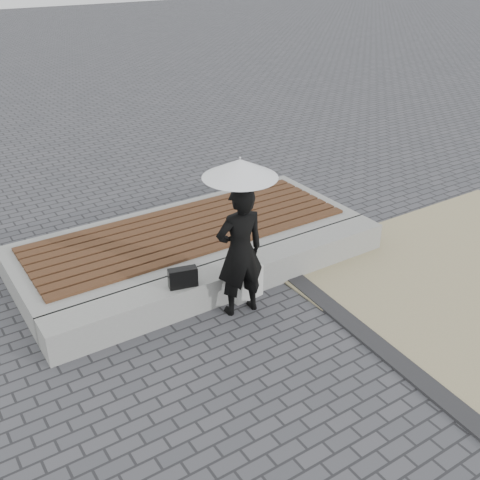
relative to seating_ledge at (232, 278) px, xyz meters
name	(u,v)px	position (x,y,z in m)	size (l,w,h in m)	color
ground	(309,355)	(0.00, -1.60, -0.20)	(80.00, 80.00, 0.00)	#47474C
edging_band	(389,355)	(0.75, -2.10, -0.18)	(0.25, 5.20, 0.04)	#29292B
seating_ledge	(232,278)	(0.00, 0.00, 0.00)	(5.00, 0.45, 0.40)	#9A9B95
timber_platform	(189,243)	(0.00, 1.20, 0.00)	(5.00, 2.00, 0.40)	gray
timber_decking	(188,229)	(0.00, 1.20, 0.22)	(4.60, 1.60, 0.04)	brown
woman	(240,252)	(-0.16, -0.43, 0.64)	(0.61, 0.40, 1.68)	black
parasol	(240,168)	(-0.16, -0.43, 1.70)	(0.86, 0.86, 1.11)	#AEAEB3
handbag	(183,278)	(-0.78, -0.11, 0.32)	(0.35, 0.12, 0.25)	black
canvas_tote	(246,283)	(0.07, -0.23, 0.02)	(0.42, 0.18, 0.45)	silver
magazine	(249,269)	(0.07, -0.28, 0.25)	(0.28, 0.21, 0.01)	#F5294B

